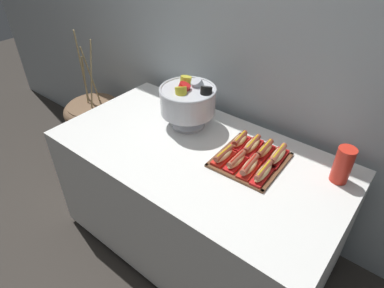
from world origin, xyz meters
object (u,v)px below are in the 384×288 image
(hot_dog_2, at_px, (249,167))
(cup_stack, at_px, (343,165))
(hot_dog_5, at_px, (252,146))
(hot_dog_4, at_px, (240,140))
(hot_dog_6, at_px, (265,150))
(floor_vase, at_px, (99,135))
(hot_dog_0, at_px, (224,155))
(serving_tray, at_px, (250,160))
(buffet_table, at_px, (196,198))
(hot_dog_1, at_px, (236,161))
(hot_dog_7, at_px, (278,156))
(hot_dog_3, at_px, (263,172))
(punch_bowl, at_px, (188,100))

(hot_dog_2, xyz_separation_m, cup_stack, (0.37, 0.22, 0.06))
(hot_dog_2, xyz_separation_m, hot_dog_5, (-0.08, 0.16, -0.00))
(hot_dog_2, bearing_deg, hot_dog_4, 134.40)
(hot_dog_5, xyz_separation_m, hot_dog_6, (0.07, 0.00, 0.00))
(hot_dog_4, height_order, cup_stack, cup_stack)
(floor_vase, relative_size, hot_dog_0, 7.32)
(serving_tray, height_order, hot_dog_6, hot_dog_6)
(buffet_table, xyz_separation_m, hot_dog_5, (0.23, 0.18, 0.40))
(hot_dog_1, relative_size, cup_stack, 0.86)
(hot_dog_0, distance_m, hot_dog_7, 0.28)
(floor_vase, bearing_deg, hot_dog_4, 0.81)
(hot_dog_4, bearing_deg, hot_dog_3, -34.13)
(serving_tray, bearing_deg, hot_dog_1, -112.32)
(hot_dog_3, xyz_separation_m, hot_dog_6, (-0.08, 0.16, 0.00))
(floor_vase, xyz_separation_m, hot_dog_5, (1.41, 0.02, 0.53))
(hot_dog_2, relative_size, hot_dog_4, 1.12)
(buffet_table, xyz_separation_m, punch_bowl, (-0.20, 0.17, 0.54))
(floor_vase, xyz_separation_m, hot_dog_3, (1.56, -0.14, 0.54))
(hot_dog_0, bearing_deg, hot_dog_4, 92.12)
(hot_dog_4, bearing_deg, hot_dog_0, -87.88)
(hot_dog_2, height_order, hot_dog_7, same)
(hot_dog_4, relative_size, hot_dog_6, 0.95)
(punch_bowl, xyz_separation_m, cup_stack, (0.88, 0.07, -0.08))
(buffet_table, bearing_deg, hot_dog_2, 4.08)
(buffet_table, xyz_separation_m, floor_vase, (-1.18, 0.16, -0.13))
(hot_dog_6, height_order, hot_dog_7, same)
(serving_tray, xyz_separation_m, hot_dog_1, (-0.03, -0.08, 0.03))
(buffet_table, distance_m, serving_tray, 0.47)
(serving_tray, height_order, hot_dog_1, hot_dog_1)
(buffet_table, height_order, floor_vase, floor_vase)
(hot_dog_3, bearing_deg, hot_dog_1, -177.88)
(hot_dog_2, bearing_deg, hot_dog_6, 92.12)
(hot_dog_0, bearing_deg, hot_dog_5, 67.68)
(hot_dog_7, relative_size, punch_bowl, 0.56)
(serving_tray, height_order, cup_stack, cup_stack)
(hot_dog_3, bearing_deg, cup_stack, 36.68)
(hot_dog_2, xyz_separation_m, hot_dog_3, (0.07, 0.00, 0.00))
(hot_dog_3, relative_size, cup_stack, 0.99)
(hot_dog_0, distance_m, hot_dog_5, 0.18)
(hot_dog_1, xyz_separation_m, hot_dog_6, (0.07, 0.17, 0.00))
(hot_dog_2, distance_m, hot_dog_4, 0.22)
(punch_bowl, bearing_deg, serving_tray, -8.01)
(hot_dog_3, xyz_separation_m, hot_dog_5, (-0.16, 0.16, -0.00))
(hot_dog_3, relative_size, punch_bowl, 0.56)
(hot_dog_0, xyz_separation_m, hot_dog_3, (0.22, 0.01, -0.00))
(serving_tray, relative_size, hot_dog_7, 1.99)
(hot_dog_4, xyz_separation_m, hot_dog_5, (0.07, 0.00, -0.00))
(hot_dog_5, distance_m, hot_dog_7, 0.15)
(hot_dog_1, xyz_separation_m, cup_stack, (0.44, 0.22, 0.06))
(hot_dog_1, height_order, hot_dog_6, hot_dog_6)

